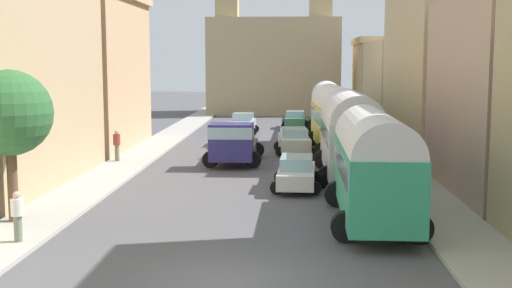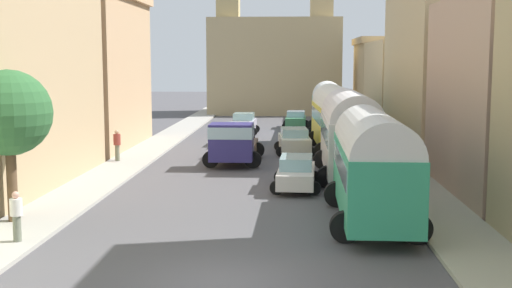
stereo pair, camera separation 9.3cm
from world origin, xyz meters
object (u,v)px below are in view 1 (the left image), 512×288
at_px(cargo_truck_0, 234,142).
at_px(car_0, 236,134).
at_px(car_3, 294,141).
at_px(pedestrian_2, 17,215).
at_px(pedestrian_1, 117,144).
at_px(parked_bus_0, 374,162).
at_px(car_1, 243,124).
at_px(car_4, 295,120).
at_px(parked_bus_1, 350,130).
at_px(parked_bus_3, 328,107).
at_px(car_2, 297,172).
at_px(parked_bus_2, 337,116).

relative_size(cargo_truck_0, car_0, 1.48).
height_order(car_3, pedestrian_2, pedestrian_2).
bearing_deg(pedestrian_1, parked_bus_0, -45.86).
xyz_separation_m(car_1, car_4, (4.09, 4.59, -0.08)).
bearing_deg(car_0, pedestrian_1, -125.67).
height_order(parked_bus_1, parked_bus_3, parked_bus_1).
relative_size(parked_bus_1, car_1, 2.27).
distance_m(parked_bus_0, parked_bus_1, 9.00).
bearing_deg(car_1, parked_bus_0, -76.87).
xyz_separation_m(car_3, car_4, (0.22, 15.25, -0.05)).
xyz_separation_m(car_2, pedestrian_1, (-9.90, 6.83, 0.32)).
relative_size(car_3, pedestrian_1, 2.31).
bearing_deg(car_3, car_4, 89.17).
relative_size(car_4, pedestrian_1, 2.08).
distance_m(parked_bus_0, parked_bus_2, 18.00).
distance_m(car_1, pedestrian_2, 31.73).
height_order(parked_bus_0, car_1, parked_bus_0).
relative_size(car_1, car_4, 0.94).
bearing_deg(cargo_truck_0, pedestrian_2, -107.98).
bearing_deg(parked_bus_1, car_4, 95.89).
xyz_separation_m(car_2, car_4, (0.18, 26.47, -0.00)).
xyz_separation_m(cargo_truck_0, car_4, (3.57, 19.64, -0.50)).
xyz_separation_m(car_2, car_3, (-0.04, 11.22, 0.05)).
distance_m(parked_bus_1, parked_bus_2, 9.00).
distance_m(parked_bus_3, pedestrian_2, 32.48).
relative_size(parked_bus_2, parked_bus_3, 1.22).
height_order(parked_bus_0, pedestrian_1, parked_bus_0).
bearing_deg(car_4, car_1, -131.74).
distance_m(car_0, car_4, 12.07).
bearing_deg(parked_bus_0, car_4, 94.27).
distance_m(parked_bus_2, parked_bus_3, 9.00).
bearing_deg(car_4, car_3, -90.83).
bearing_deg(car_2, car_0, 104.61).
height_order(cargo_truck_0, car_0, cargo_truck_0).
bearing_deg(car_3, car_2, -89.80).
bearing_deg(car_1, car_2, -79.87).
distance_m(car_1, pedestrian_1, 16.20).
bearing_deg(car_2, parked_bus_1, 48.46).
xyz_separation_m(car_4, pedestrian_2, (-8.86, -35.95, 0.22)).
bearing_deg(parked_bus_1, parked_bus_2, 90.00).
distance_m(car_3, pedestrian_2, 22.43).
bearing_deg(cargo_truck_0, car_2, -63.62).
xyz_separation_m(car_0, car_2, (3.94, -15.12, -0.01)).
bearing_deg(parked_bus_3, car_2, -97.10).
distance_m(parked_bus_0, pedestrian_1, 17.99).
bearing_deg(car_0, cargo_truck_0, -86.17).
distance_m(cargo_truck_0, car_2, 7.64).
bearing_deg(parked_bus_2, car_0, 154.10).
height_order(car_1, car_4, car_1).
xyz_separation_m(parked_bus_3, car_4, (-2.43, 5.52, -1.49)).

